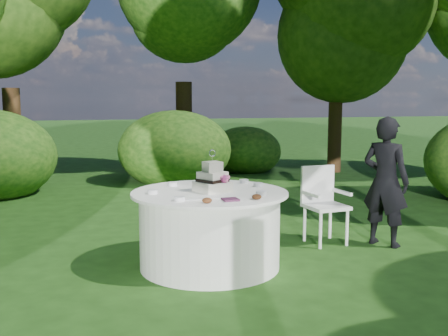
{
  "coord_description": "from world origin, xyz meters",
  "views": [
    {
      "loc": [
        -1.37,
        -4.95,
        1.68
      ],
      "look_at": [
        0.15,
        0.0,
        1.0
      ],
      "focal_mm": 42.0,
      "sensor_mm": 36.0,
      "label": 1
    }
  ],
  "objects_px": {
    "napkins": "(231,200)",
    "table": "(210,229)",
    "guest": "(386,182)",
    "chair": "(322,199)",
    "cake": "(213,180)"
  },
  "relations": [
    {
      "from": "table",
      "to": "cake",
      "type": "bearing_deg",
      "value": -24.38
    },
    {
      "from": "napkins",
      "to": "guest",
      "type": "xyz_separation_m",
      "value": [
        2.08,
        0.68,
        -0.03
      ]
    },
    {
      "from": "guest",
      "to": "table",
      "type": "distance_m",
      "value": 2.18
    },
    {
      "from": "napkins",
      "to": "guest",
      "type": "relative_size",
      "value": 0.09
    },
    {
      "from": "napkins",
      "to": "table",
      "type": "bearing_deg",
      "value": 96.3
    },
    {
      "from": "napkins",
      "to": "guest",
      "type": "bearing_deg",
      "value": 18.07
    },
    {
      "from": "guest",
      "to": "table",
      "type": "height_order",
      "value": "guest"
    },
    {
      "from": "napkins",
      "to": "chair",
      "type": "relative_size",
      "value": 0.16
    },
    {
      "from": "guest",
      "to": "table",
      "type": "xyz_separation_m",
      "value": [
        -2.14,
        -0.17,
        -0.36
      ]
    },
    {
      "from": "napkins",
      "to": "table",
      "type": "xyz_separation_m",
      "value": [
        -0.06,
        0.51,
        -0.39
      ]
    },
    {
      "from": "guest",
      "to": "chair",
      "type": "height_order",
      "value": "guest"
    },
    {
      "from": "table",
      "to": "chair",
      "type": "relative_size",
      "value": 1.74
    },
    {
      "from": "table",
      "to": "cake",
      "type": "height_order",
      "value": "cake"
    },
    {
      "from": "guest",
      "to": "cake",
      "type": "distance_m",
      "value": 2.12
    },
    {
      "from": "cake",
      "to": "chair",
      "type": "height_order",
      "value": "cake"
    }
  ]
}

